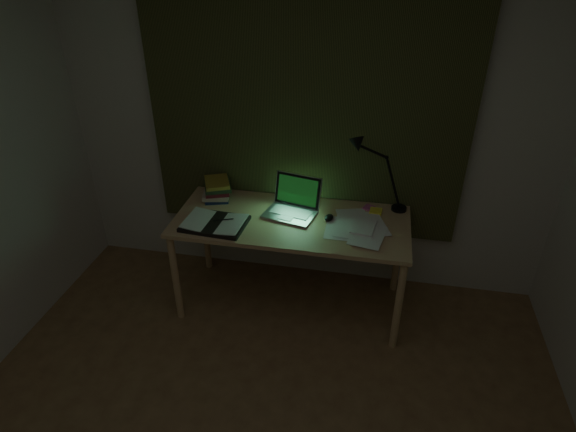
% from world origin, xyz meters
% --- Properties ---
extents(wall_back, '(3.50, 0.00, 2.50)m').
position_xyz_m(wall_back, '(0.00, 2.00, 1.25)').
color(wall_back, beige).
rests_on(wall_back, ground).
extents(curtain, '(2.20, 0.06, 2.00)m').
position_xyz_m(curtain, '(0.00, 1.96, 1.45)').
color(curtain, '#2B2F17').
rests_on(curtain, wall_back).
extents(desk, '(1.58, 0.69, 0.72)m').
position_xyz_m(desk, '(-0.02, 1.57, 0.36)').
color(desk, tan).
rests_on(desk, floor).
extents(laptop, '(0.41, 0.44, 0.24)m').
position_xyz_m(laptop, '(-0.04, 1.63, 0.84)').
color(laptop, '#B5B5BA').
rests_on(laptop, desk).
extents(open_textbook, '(0.43, 0.32, 0.03)m').
position_xyz_m(open_textbook, '(-0.50, 1.41, 0.74)').
color(open_textbook, silver).
rests_on(open_textbook, desk).
extents(book_stack, '(0.23, 0.26, 0.15)m').
position_xyz_m(book_stack, '(-0.60, 1.78, 0.79)').
color(book_stack, silver).
rests_on(book_stack, desk).
extents(loose_papers, '(0.38, 0.40, 0.02)m').
position_xyz_m(loose_papers, '(0.42, 1.57, 0.73)').
color(loose_papers, silver).
rests_on(loose_papers, desk).
extents(mouse, '(0.07, 0.10, 0.03)m').
position_xyz_m(mouse, '(0.23, 1.62, 0.74)').
color(mouse, black).
rests_on(mouse, desk).
extents(sticky_yellow, '(0.09, 0.09, 0.02)m').
position_xyz_m(sticky_yellow, '(0.54, 1.78, 0.73)').
color(sticky_yellow, yellow).
rests_on(sticky_yellow, desk).
extents(sticky_pink, '(0.09, 0.09, 0.02)m').
position_xyz_m(sticky_pink, '(0.49, 1.82, 0.73)').
color(sticky_pink, '#C84D90').
rests_on(sticky_pink, desk).
extents(desk_lamp, '(0.39, 0.31, 0.57)m').
position_xyz_m(desk_lamp, '(0.69, 1.85, 1.01)').
color(desk_lamp, black).
rests_on(desk_lamp, desk).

